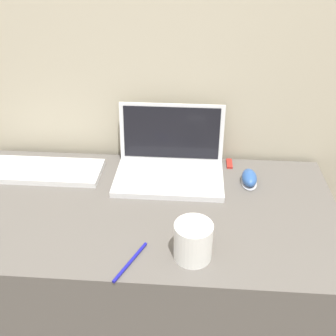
% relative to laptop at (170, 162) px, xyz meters
% --- Properties ---
extents(wall_back, '(7.00, 0.04, 2.50)m').
position_rel_laptop_xyz_m(wall_back, '(-0.07, 0.16, 0.47)').
color(wall_back, '#BCB299').
rests_on(wall_back, ground_plane).
extents(desk, '(1.22, 0.62, 0.73)m').
position_rel_laptop_xyz_m(desk, '(-0.07, -0.19, -0.42)').
color(desk, '#5B5651').
rests_on(desk, ground_plane).
extents(laptop, '(0.37, 0.26, 0.23)m').
position_rel_laptop_xyz_m(laptop, '(0.00, 0.00, 0.00)').
color(laptop, silver).
rests_on(laptop, desk).
extents(drink_cup, '(0.10, 0.10, 0.11)m').
position_rel_laptop_xyz_m(drink_cup, '(0.09, -0.39, 0.00)').
color(drink_cup, white).
rests_on(drink_cup, desk).
extents(computer_mouse, '(0.05, 0.10, 0.04)m').
position_rel_laptop_xyz_m(computer_mouse, '(0.27, -0.04, -0.03)').
color(computer_mouse, '#B2B2B7').
rests_on(computer_mouse, desk).
extents(external_keyboard, '(0.41, 0.16, 0.02)m').
position_rel_laptop_xyz_m(external_keyboard, '(-0.45, -0.03, -0.04)').
color(external_keyboard, silver).
rests_on(external_keyboard, desk).
extents(usb_stick, '(0.02, 0.06, 0.01)m').
position_rel_laptop_xyz_m(usb_stick, '(0.21, 0.08, -0.05)').
color(usb_stick, '#B2261E').
rests_on(usb_stick, desk).
extents(pen, '(0.07, 0.14, 0.01)m').
position_rel_laptop_xyz_m(pen, '(-0.08, -0.43, -0.05)').
color(pen, '#191999').
rests_on(pen, desk).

